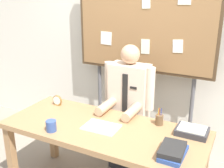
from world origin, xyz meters
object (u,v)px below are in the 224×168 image
Objects in this scene: person at (129,113)px; book_stack at (173,151)px; bulletin_board at (144,24)px; open_notebook at (101,127)px; paper_tray at (192,131)px; desk at (103,136)px; desk_clock at (57,101)px; pen_holder at (159,120)px; coffee_mug at (51,126)px.

person reaches higher than book_stack.
bulletin_board is 1.47m from book_stack.
paper_tray is at bearing 18.93° from open_notebook.
book_stack reaches higher than desk.
person is 0.76m from desk_clock.
bulletin_board is 7.43× the size of book_stack.
pen_holder is (1.09, 0.06, 0.00)m from desk_clock.
bulletin_board is 8.13× the size of paper_tray.
desk_clock reaches higher than desk.
coffee_mug reaches higher than desk.
bulletin_board reaches higher than paper_tray.
open_notebook is 0.77m from paper_tray.
person is 0.65× the size of bulletin_board.
desk is 18.67× the size of coffee_mug.
desk is 1.31× the size of person.
bulletin_board is 13.21× the size of pen_holder.
pen_holder is at bearing 172.51° from paper_tray.
bulletin_board is (0.00, 0.92, 0.89)m from desk.
coffee_mug is at bearing -173.79° from book_stack.
desk is 0.47m from coffee_mug.
person reaches higher than open_notebook.
desk_clock reaches higher than paper_tray.
desk is 0.52m from pen_holder.
desk is at bearing 65.77° from open_notebook.
coffee_mug is (-1.03, -0.11, 0.01)m from book_stack.
coffee_mug is at bearing -145.67° from pen_holder.
bulletin_board is (0.00, 0.36, 0.90)m from person.
open_notebook is 2.86× the size of desk_clock.
bulletin_board is 1.45m from coffee_mug.
book_stack is 0.92× the size of open_notebook.
desk_clock is at bearing 122.70° from coffee_mug.
desk_clock is (-0.67, 0.21, 0.14)m from desk.
pen_holder reaches higher than desk_clock.
person is at bearing 89.10° from open_notebook.
person is 0.53m from pen_holder.
open_notebook is at bearing -161.07° from paper_tray.
person is 0.97m from bulletin_board.
coffee_mug is 0.60× the size of pen_holder.
person is at bearing 90.00° from desk.
pen_holder is (0.78, 0.54, 0.00)m from coffee_mug.
book_stack is at bearing -11.25° from open_notebook.
bulletin_board is at bearing 46.70° from desk_clock.
paper_tray is at bearing 81.48° from book_stack.
book_stack is at bearing 6.21° from coffee_mug.
paper_tray is at bearing -7.49° from pen_holder.
pen_holder is at bearing 3.15° from desk_clock.
paper_tray is (0.72, -0.32, 0.13)m from person.
desk is 1.27m from bulletin_board.
person is 0.59m from open_notebook.
desk is at bearing -90.00° from person.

